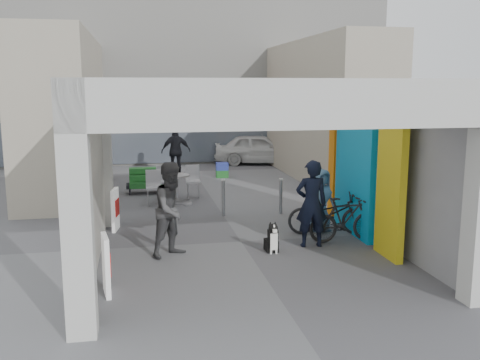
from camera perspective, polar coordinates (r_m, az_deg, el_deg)
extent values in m
plane|color=#5E5F63|center=(11.89, 0.11, -6.58)|extent=(90.00, 90.00, 0.00)
cube|color=#BABAB5|center=(7.41, -17.03, -3.27)|extent=(0.40, 0.40, 3.50)
cube|color=#BABAB5|center=(13.31, -14.38, 2.60)|extent=(0.40, 0.40, 3.50)
cube|color=orange|center=(14.25, 10.48, 3.23)|extent=(0.40, 0.40, 3.50)
plane|color=beige|center=(10.35, -15.33, 0.50)|extent=(0.00, 6.40, 6.40)
plane|color=gray|center=(11.54, 15.88, 1.43)|extent=(0.00, 6.40, 6.40)
cube|color=#0C95CD|center=(12.54, 12.13, 0.64)|extent=(0.15, 2.00, 2.80)
cube|color=gold|center=(10.93, 15.80, -0.89)|extent=(0.15, 1.00, 2.80)
plane|color=#ADACA8|center=(10.41, 1.18, 10.59)|extent=(6.40, 6.40, 0.00)
cube|color=#BABAB5|center=(13.41, -1.58, 8.97)|extent=(6.40, 0.30, 0.70)
cube|color=#BABAB5|center=(7.46, 6.13, 8.06)|extent=(6.40, 0.30, 0.70)
cube|color=white|center=(13.58, -1.70, 8.77)|extent=(4.20, 0.05, 0.55)
cube|color=silver|center=(25.28, -6.08, 11.35)|extent=(18.00, 4.00, 8.00)
cube|color=#515966|center=(23.35, -5.51, 4.10)|extent=(16.20, 0.06, 1.80)
cube|color=white|center=(23.15, -10.58, 8.39)|extent=(2.60, 0.06, 0.50)
cube|color=red|center=(23.44, -1.90, 8.57)|extent=(2.20, 0.06, 0.50)
cube|color=#A29886|center=(18.84, -18.11, 6.81)|extent=(2.00, 9.00, 5.00)
cube|color=#A29886|center=(19.86, 8.83, 7.33)|extent=(2.00, 9.00, 5.00)
cylinder|color=#919399|center=(13.91, -8.04, -2.40)|extent=(0.09, 0.09, 0.85)
cylinder|color=#919399|center=(14.10, -1.79, -1.91)|extent=(0.09, 0.09, 0.96)
cylinder|color=#919399|center=(14.33, 4.38, -1.78)|extent=(0.09, 0.09, 0.94)
cube|color=white|center=(9.12, -14.10, -8.81)|extent=(0.16, 0.56, 1.00)
cube|color=red|center=(9.10, -13.86, -8.51)|extent=(0.10, 0.39, 0.40)
cube|color=white|center=(13.02, -13.17, -3.09)|extent=(0.17, 0.56, 1.00)
cube|color=red|center=(13.01, -13.00, -2.87)|extent=(0.10, 0.39, 0.40)
cylinder|color=#B4B3B9|center=(15.82, -6.80, -0.96)|extent=(0.07, 0.07, 0.80)
cylinder|color=#B4B3B9|center=(15.89, -6.78, -2.34)|extent=(0.49, 0.49, 0.02)
cylinder|color=#B4B3B9|center=(15.74, -6.83, 0.47)|extent=(0.78, 0.78, 0.06)
cube|color=#B4B3B9|center=(15.60, -9.18, -1.74)|extent=(0.42, 0.42, 0.50)
cube|color=#B4B3B9|center=(15.70, -9.26, 0.18)|extent=(0.42, 0.06, 0.50)
cube|color=#B4B3B9|center=(16.44, -5.00, -1.05)|extent=(0.42, 0.42, 0.50)
cube|color=#B4B3B9|center=(16.55, -5.10, 0.77)|extent=(0.42, 0.06, 0.50)
cube|color=#B4B3B9|center=(16.48, -8.12, -1.08)|extent=(0.42, 0.42, 0.50)
cube|color=#B4B3B9|center=(16.59, -8.20, 0.73)|extent=(0.42, 0.06, 0.50)
cube|color=black|center=(17.36, -10.01, -0.90)|extent=(1.22, 0.61, 0.30)
cube|color=#17501E|center=(17.18, -10.01, -0.50)|extent=(1.01, 0.35, 0.18)
cube|color=#17501E|center=(17.29, -10.04, 0.25)|extent=(1.01, 0.35, 0.18)
cube|color=#17501E|center=(17.41, -10.07, 1.00)|extent=(1.01, 0.35, 0.18)
cube|color=#17501E|center=(20.04, -1.92, 0.67)|extent=(0.47, 0.38, 0.28)
cube|color=navy|center=(20.00, -1.93, 1.47)|extent=(0.47, 0.38, 0.28)
cube|color=black|center=(11.22, 3.35, -6.96)|extent=(0.24, 0.33, 0.24)
cube|color=black|center=(11.05, 3.52, -6.25)|extent=(0.19, 0.16, 0.37)
cube|color=white|center=(10.97, 3.64, -6.59)|extent=(0.15, 0.03, 0.35)
cylinder|color=white|center=(11.01, 3.32, -7.18)|extent=(0.04, 0.04, 0.28)
cylinder|color=white|center=(11.04, 3.89, -7.15)|extent=(0.04, 0.04, 0.28)
sphere|color=black|center=(10.97, 3.56, -5.16)|extent=(0.19, 0.19, 0.19)
cube|color=white|center=(10.88, 3.70, -5.40)|extent=(0.08, 0.12, 0.06)
cone|color=black|center=(10.97, 3.26, -4.66)|extent=(0.07, 0.07, 0.08)
cone|color=black|center=(10.99, 3.77, -4.63)|extent=(0.07, 0.07, 0.08)
imported|color=black|center=(11.43, 7.62, -2.52)|extent=(0.71, 0.50, 1.87)
imported|color=#444447|center=(10.80, -7.15, -3.12)|extent=(1.18, 1.13, 1.91)
imported|color=#4F769A|center=(12.72, 8.61, -2.12)|extent=(0.84, 0.67, 1.49)
imported|color=black|center=(20.45, -6.85, 3.08)|extent=(1.15, 0.57, 1.89)
imported|color=black|center=(12.51, 9.45, -3.53)|extent=(1.97, 1.00, 0.99)
imported|color=black|center=(11.98, 11.17, -4.16)|extent=(1.68, 0.54, 1.00)
imported|color=silver|center=(23.44, 2.08, 3.33)|extent=(4.16, 2.47, 1.33)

